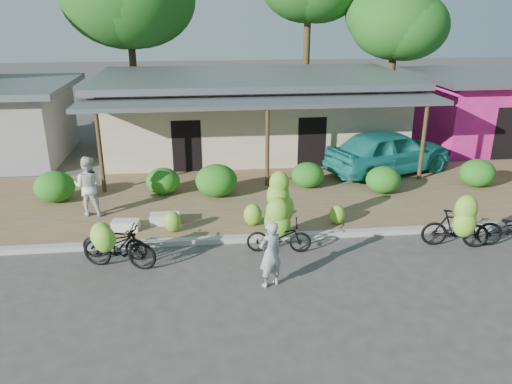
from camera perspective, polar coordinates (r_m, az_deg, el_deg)
ground at (r=12.22m, az=5.20°, el=-9.44°), size 100.00×100.00×0.00m
sidewalk at (r=16.64m, az=1.79°, el=-0.69°), size 60.00×6.00×0.12m
curb at (r=13.92m, az=3.57°, el=-5.09°), size 60.00×0.25×0.15m
shop_main at (r=21.83m, az=-0.43°, el=9.04°), size 13.00×8.50×3.35m
shop_pink at (r=25.26m, az=24.27°, el=8.71°), size 6.00×6.00×3.25m
tree_near_right at (r=26.74m, az=15.27°, el=18.49°), size 4.72×4.57×7.18m
hedge_0 at (r=17.28m, az=-22.03°, el=0.56°), size 1.28×1.15×1.00m
hedge_1 at (r=17.01m, az=-10.58°, el=1.24°), size 1.13×1.02×0.88m
hedge_2 at (r=16.53m, az=-4.54°, el=1.32°), size 1.38×1.25×1.08m
hedge_3 at (r=17.42m, az=5.93°, el=1.95°), size 1.13×1.02×0.88m
hedge_4 at (r=17.32m, az=14.34°, el=1.36°), size 1.18×1.06×0.92m
hedge_5 at (r=19.04m, az=23.97°, el=2.00°), size 1.24×1.12×0.97m
bike_far_left at (r=13.11m, az=-16.06°, el=-5.43°), size 1.82×1.36×1.29m
bike_left at (r=12.60m, az=-15.58°, el=-5.95°), size 1.98×1.37×1.41m
bike_center at (r=13.16m, az=2.62°, el=-3.10°), size 1.75×1.25×2.05m
bike_right at (r=14.06m, az=22.14°, el=-3.49°), size 1.82×1.33×1.71m
loose_banana_a at (r=14.15m, az=-9.52°, el=-3.37°), size 0.48×0.41×0.60m
loose_banana_b at (r=14.34m, az=-0.37°, el=-2.60°), size 0.53×0.45×0.66m
loose_banana_c at (r=14.64m, az=9.26°, el=-2.57°), size 0.46×0.39×0.57m
sack_near at (r=14.76m, az=-10.36°, el=-3.02°), size 0.86×0.42×0.30m
sack_far at (r=14.61m, az=-14.69°, el=-3.68°), size 0.79×0.46×0.28m
vendor at (r=11.38m, az=1.66°, el=-7.12°), size 0.70×0.60×1.61m
bystander at (r=15.70m, az=-18.59°, el=0.66°), size 1.00×0.84×1.82m
teal_van at (r=19.40m, az=14.95°, el=4.54°), size 5.33×3.57×1.68m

